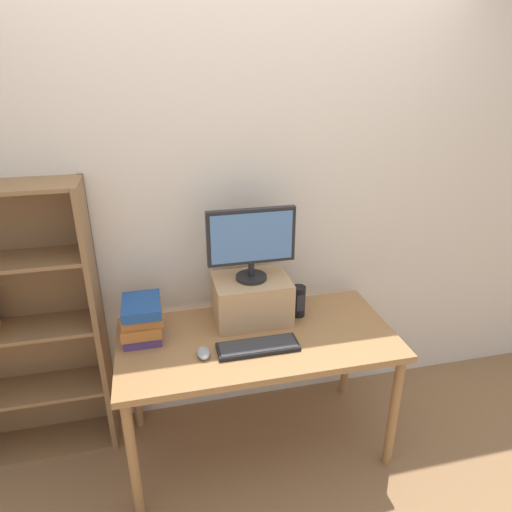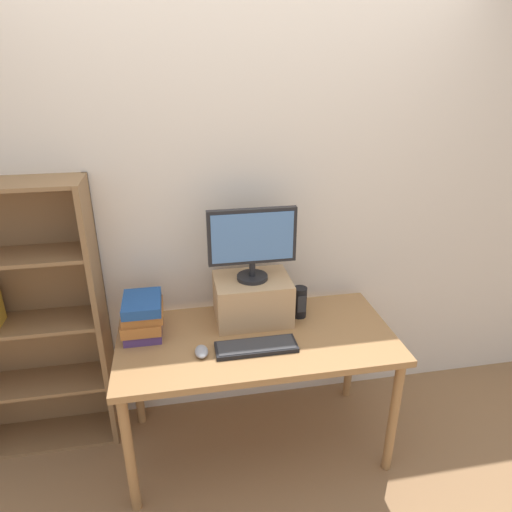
{
  "view_description": "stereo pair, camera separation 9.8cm",
  "coord_description": "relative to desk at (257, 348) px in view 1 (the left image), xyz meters",
  "views": [
    {
      "loc": [
        -0.47,
        -1.95,
        2.07
      ],
      "look_at": [
        0.01,
        0.07,
        1.16
      ],
      "focal_mm": 32.0,
      "sensor_mm": 36.0,
      "label": 1
    },
    {
      "loc": [
        -0.37,
        -1.97,
        2.07
      ],
      "look_at": [
        0.01,
        0.07,
        1.16
      ],
      "focal_mm": 32.0,
      "sensor_mm": 36.0,
      "label": 2
    }
  ],
  "objects": [
    {
      "name": "riser_box",
      "position": [
        0.01,
        0.18,
        0.2
      ],
      "size": [
        0.4,
        0.3,
        0.24
      ],
      "color": "tan",
      "rests_on": "desk"
    },
    {
      "name": "computer_mouse",
      "position": [
        -0.29,
        -0.11,
        0.1
      ],
      "size": [
        0.06,
        0.1,
        0.04
      ],
      "color": "#99999E",
      "rests_on": "desk"
    },
    {
      "name": "bookshelf_unit",
      "position": [
        -1.26,
        0.3,
        0.13
      ],
      "size": [
        0.86,
        0.28,
        1.54
      ],
      "color": "olive",
      "rests_on": "ground_plane"
    },
    {
      "name": "keyboard",
      "position": [
        -0.02,
        -0.11,
        0.09
      ],
      "size": [
        0.41,
        0.14,
        0.02
      ],
      "color": "black",
      "rests_on": "desk"
    },
    {
      "name": "desk",
      "position": [
        0.0,
        0.0,
        0.0
      ],
      "size": [
        1.43,
        0.7,
        0.74
      ],
      "color": "#9E7042",
      "rests_on": "ground_plane"
    },
    {
      "name": "back_wall",
      "position": [
        0.0,
        0.45,
        0.64
      ],
      "size": [
        7.0,
        0.08,
        2.6
      ],
      "color": "beige",
      "rests_on": "ground_plane"
    },
    {
      "name": "ground_plane",
      "position": [
        0.0,
        0.0,
        -0.66
      ],
      "size": [
        12.0,
        12.0,
        0.0
      ],
      "primitive_type": "plane",
      "color": "olive"
    },
    {
      "name": "computer_monitor",
      "position": [
        0.01,
        0.18,
        0.54
      ],
      "size": [
        0.46,
        0.17,
        0.39
      ],
      "color": "black",
      "rests_on": "riser_box"
    },
    {
      "name": "book_stack",
      "position": [
        -0.58,
        0.13,
        0.18
      ],
      "size": [
        0.21,
        0.26,
        0.21
      ],
      "color": "#4C336B",
      "rests_on": "desk"
    },
    {
      "name": "desk_speaker",
      "position": [
        0.27,
        0.15,
        0.17
      ],
      "size": [
        0.08,
        0.08,
        0.18
      ],
      "color": "black",
      "rests_on": "desk"
    }
  ]
}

